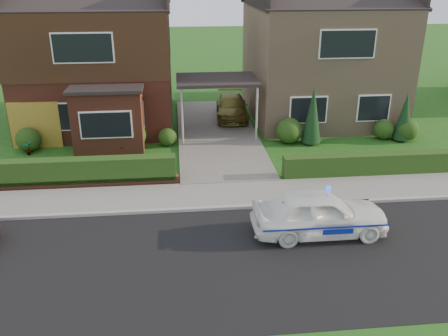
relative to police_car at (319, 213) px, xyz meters
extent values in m
plane|color=#1C4F15|center=(-2.22, -1.20, -0.69)|extent=(120.00, 120.00, 0.00)
cube|color=black|center=(-2.22, -1.20, -0.69)|extent=(60.00, 6.00, 0.02)
cube|color=#9E9993|center=(-2.22, 1.85, -0.63)|extent=(60.00, 0.16, 0.12)
cube|color=slate|center=(-2.22, 2.90, -0.64)|extent=(60.00, 2.00, 0.10)
cube|color=#666059|center=(-2.22, 9.80, -0.63)|extent=(3.80, 12.00, 0.12)
cube|color=brown|center=(-8.02, 12.80, 2.21)|extent=(7.20, 8.00, 5.80)
cube|color=white|center=(-9.61, 8.78, 0.71)|extent=(1.80, 0.08, 1.30)
cube|color=white|center=(-6.44, 8.78, 0.71)|extent=(1.60, 0.08, 1.30)
cube|color=white|center=(-8.02, 8.78, 3.71)|extent=(2.60, 0.08, 1.30)
cube|color=black|center=(-8.02, 12.80, 3.66)|extent=(7.26, 8.06, 2.90)
cube|color=brown|center=(-7.16, 8.10, 0.66)|extent=(3.00, 1.40, 2.70)
cube|color=black|center=(-7.16, 8.10, 2.08)|extent=(3.20, 1.60, 0.14)
cube|color=#9E8061|center=(3.58, 12.80, 2.21)|extent=(7.20, 8.00, 5.80)
cube|color=white|center=(1.99, 8.78, 0.71)|extent=(1.80, 0.08, 1.30)
cube|color=white|center=(5.16, 8.78, 0.71)|extent=(1.60, 0.08, 1.30)
cube|color=white|center=(3.58, 8.78, 3.71)|extent=(2.60, 0.08, 1.30)
cube|color=black|center=(-2.22, 9.80, 2.01)|extent=(3.80, 3.00, 0.14)
cylinder|color=gray|center=(-3.92, 8.40, 0.66)|extent=(0.10, 0.10, 2.70)
cylinder|color=gray|center=(-0.52, 8.40, 0.66)|extent=(0.10, 0.10, 2.70)
cube|color=olive|center=(-10.47, 8.76, 0.36)|extent=(2.20, 0.10, 2.10)
cube|color=brown|center=(-8.02, 4.10, -0.51)|extent=(7.70, 0.25, 0.36)
cube|color=black|center=(-8.02, 4.25, -0.69)|extent=(7.50, 0.55, 0.90)
cube|color=black|center=(3.58, 4.15, -0.69)|extent=(7.50, 0.55, 0.80)
sphere|color=black|center=(-10.72, 8.30, -0.15)|extent=(1.08, 1.08, 1.08)
sphere|color=black|center=(-6.22, 8.10, -0.03)|extent=(1.32, 1.32, 1.32)
sphere|color=black|center=(-4.62, 8.40, -0.27)|extent=(0.84, 0.84, 0.84)
sphere|color=black|center=(0.98, 8.20, -0.09)|extent=(1.20, 1.20, 1.20)
sphere|color=black|center=(5.58, 8.30, -0.21)|extent=(0.96, 0.96, 0.96)
sphere|color=black|center=(6.58, 8.00, -0.15)|extent=(1.08, 1.08, 1.08)
cone|color=black|center=(1.98, 8.00, 0.61)|extent=(0.90, 0.90, 2.60)
cone|color=black|center=(6.38, 8.00, 0.41)|extent=(0.90, 0.90, 2.20)
imported|color=white|center=(0.00, 0.00, 0.00)|extent=(1.64, 4.06, 1.38)
sphere|color=#193FF2|center=(0.20, 0.00, 0.77)|extent=(0.17, 0.17, 0.17)
cube|color=navy|center=(0.00, -0.82, -0.06)|extent=(3.74, 0.02, 0.05)
cube|color=navy|center=(0.00, 0.82, -0.06)|extent=(3.74, 0.01, 0.05)
ellipsoid|color=black|center=(-1.14, -0.10, 0.28)|extent=(0.22, 0.17, 0.21)
sphere|color=white|center=(-1.12, -0.16, 0.27)|extent=(0.11, 0.11, 0.11)
sphere|color=black|center=(-1.12, -0.12, 0.42)|extent=(0.13, 0.13, 0.13)
cone|color=black|center=(-1.16, -0.11, 0.48)|extent=(0.04, 0.04, 0.05)
cone|color=black|center=(-1.07, -0.11, 0.48)|extent=(0.04, 0.04, 0.05)
imported|color=brown|center=(-1.22, 12.22, 0.01)|extent=(1.90, 4.09, 1.16)
imported|color=gray|center=(-10.66, 7.80, -0.35)|extent=(0.40, 0.31, 0.68)
imported|color=gray|center=(-5.96, 4.80, -0.36)|extent=(0.45, 0.41, 0.67)
imported|color=gray|center=(-6.58, 7.60, -0.28)|extent=(0.58, 0.58, 0.83)
camera|label=1|loc=(-4.13, -12.25, 6.73)|focal=38.00mm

